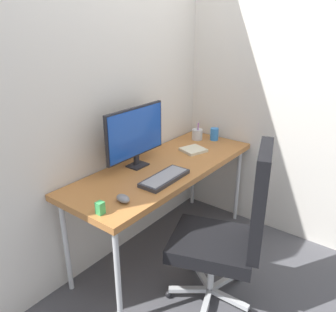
% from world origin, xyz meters
% --- Properties ---
extents(ground_plane, '(8.00, 8.00, 0.00)m').
position_xyz_m(ground_plane, '(0.00, 0.00, 0.00)').
color(ground_plane, '#4C4C51').
extents(wall_back, '(3.04, 0.04, 2.80)m').
position_xyz_m(wall_back, '(0.00, 0.33, 1.40)').
color(wall_back, silver).
rests_on(wall_back, ground_plane).
extents(wall_side_right, '(0.04, 2.02, 2.80)m').
position_xyz_m(wall_side_right, '(0.84, -0.20, 1.40)').
color(wall_side_right, silver).
rests_on(wall_side_right, ground_plane).
extents(desk, '(1.62, 0.60, 0.74)m').
position_xyz_m(desk, '(0.00, 0.00, 0.69)').
color(desk, '#B27038').
rests_on(desk, ground_plane).
extents(office_chair, '(0.59, 0.66, 1.11)m').
position_xyz_m(office_chair, '(-0.20, -0.67, 0.56)').
color(office_chair, black).
rests_on(office_chair, ground_plane).
extents(monitor, '(0.56, 0.11, 0.44)m').
position_xyz_m(monitor, '(-0.14, 0.16, 0.99)').
color(monitor, black).
rests_on(monitor, desk).
extents(keyboard, '(0.39, 0.16, 0.03)m').
position_xyz_m(keyboard, '(-0.20, -0.15, 0.76)').
color(keyboard, '#333338').
rests_on(keyboard, desk).
extents(mouse, '(0.09, 0.12, 0.04)m').
position_xyz_m(mouse, '(-0.58, -0.14, 0.76)').
color(mouse, slate).
rests_on(mouse, desk).
extents(pen_holder, '(0.09, 0.09, 0.17)m').
position_xyz_m(pen_holder, '(0.63, 0.13, 0.79)').
color(pen_holder, silver).
rests_on(pen_holder, desk).
extents(notebook, '(0.22, 0.22, 0.02)m').
position_xyz_m(notebook, '(0.36, -0.01, 0.75)').
color(notebook, beige).
rests_on(notebook, desk).
extents(coffee_mug, '(0.11, 0.07, 0.11)m').
position_xyz_m(coffee_mug, '(0.71, 0.00, 0.80)').
color(coffee_mug, '#337FD8').
rests_on(coffee_mug, desk).
extents(desk_clamp_accessory, '(0.04, 0.04, 0.07)m').
position_xyz_m(desk_clamp_accessory, '(-0.75, -0.14, 0.78)').
color(desk_clamp_accessory, '#3FAD59').
rests_on(desk_clamp_accessory, desk).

